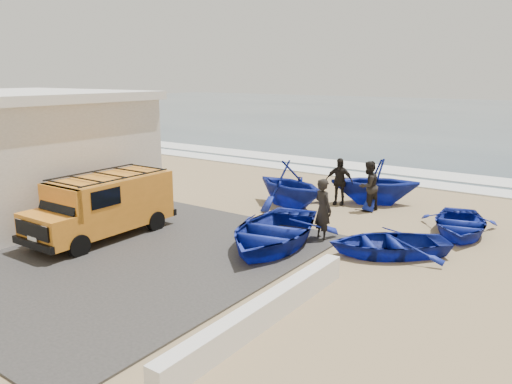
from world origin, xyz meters
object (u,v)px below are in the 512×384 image
Objects in this scene: boat_near_right at (388,243)px; boat_far_left at (375,181)px; parapet at (264,311)px; boat_mid_left at (289,184)px; fisherman_front at (323,210)px; fisherman_middle at (368,186)px; fisherman_back at (339,181)px; boat_mid_right at (459,224)px; boat_near_left at (273,231)px; van at (104,204)px.

boat_far_left reaches higher than boat_near_right.
boat_mid_left is at bearing 118.74° from parapet.
fisherman_front is at bearing -117.32° from boat_mid_left.
fisherman_middle is at bearing -50.79° from boat_mid_left.
boat_mid_left is at bearing -148.18° from fisherman_back.
boat_near_right is 5.81m from boat_mid_left.
fisherman_front is (0.44, -5.06, 0.06)m from boat_far_left.
boat_mid_right is 4.43m from fisherman_front.
fisherman_middle is at bearing 100.96° from parapet.
fisherman_middle reaches higher than boat_far_left.
parapet is 1.82× the size of boat_mid_left.
parapet is at bearing -70.94° from boat_near_left.
van is 2.48× the size of fisherman_middle.
fisherman_front is (-2.10, 0.10, 0.60)m from boat_near_right.
van is at bearing 166.35° from parapet.
boat_near_left is at bearing -31.33° from boat_far_left.
boat_far_left is (-3.67, 2.08, 0.54)m from boat_mid_right.
boat_near_left is at bearing 25.22° from van.
boat_near_right is 1.82× the size of fisherman_back.
boat_mid_left is at bearing 103.31° from boat_near_left.
boat_far_left is 1.42m from fisherman_back.
boat_near_left reaches higher than boat_mid_right.
parapet is 3.31× the size of fisherman_back.
boat_mid_right is at bearing 33.15° from boat_far_left.
boat_mid_right reaches higher than boat_near_right.
fisherman_front is (-1.56, 5.36, 0.67)m from parapet.
fisherman_front is at bearing -131.35° from boat_near_right.
van is 10.08m from boat_far_left.
parapet is 9.99m from fisherman_back.
fisherman_back is at bearing 61.75° from van.
boat_far_left reaches higher than parapet.
boat_near_left is at bearing -95.27° from fisherman_back.
fisherman_middle is at bearing -21.13° from fisherman_back.
fisherman_front reaches higher than boat_near_right.
boat_near_right is 0.99× the size of boat_far_left.
boat_far_left is (0.45, 6.42, 0.42)m from boat_near_left.
parapet is 1.80× the size of boat_far_left.
boat_near_right is 3.27m from boat_mid_right.
boat_mid_right is 0.99× the size of boat_far_left.
boat_mid_left is 1.00× the size of boat_mid_right.
boat_near_right is at bearing -157.01° from fisherman_front.
fisherman_middle is (5.31, 7.55, -0.13)m from van.
van is at bearing 174.32° from boat_mid_left.
boat_near_left is 1.34× the size of boat_far_left.
boat_mid_right is at bearing 78.67° from parapet.
parapet is at bearing -16.40° from boat_far_left.
boat_near_right is 1.75× the size of fisherman_front.
van is 6.95m from boat_mid_left.
fisherman_back is at bearing -76.30° from boat_far_left.
boat_far_left is at bearing -31.00° from boat_mid_left.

